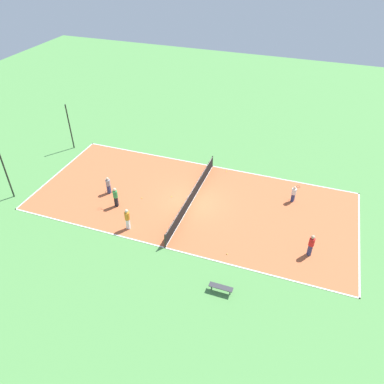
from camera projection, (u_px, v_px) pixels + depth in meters
ground_plane at (192, 201)px, 29.07m from camera, size 80.00×80.00×0.00m
court_surface at (192, 201)px, 29.06m from camera, size 10.90×24.58×0.02m
tennis_net at (192, 195)px, 28.73m from camera, size 10.70×0.10×1.08m
bench at (221, 287)px, 21.81m from camera, size 0.36×1.43×0.45m
player_coach_red at (311, 244)px, 23.88m from camera, size 0.48×0.48×1.67m
player_far_white at (294, 193)px, 28.60m from camera, size 0.99×0.67×1.38m
player_center_orange at (127, 218)px, 25.93m from camera, size 0.38×0.38×1.70m
player_baseline_gray at (108, 184)px, 29.44m from camera, size 0.38×0.38×1.47m
player_far_green at (115, 196)px, 28.01m from camera, size 0.51×0.98×1.66m
tennis_ball_far_baseline at (226, 171)px, 32.39m from camera, size 0.07×0.07×0.07m
tennis_ball_right_alley at (142, 198)px, 29.31m from camera, size 0.07×0.07×0.07m
tennis_ball_midcourt at (227, 254)px, 24.43m from camera, size 0.07×0.07×0.07m
tennis_ball_near_net at (172, 197)px, 29.47m from camera, size 0.07×0.07×0.07m
fence_post_back_left at (6, 173)px, 28.28m from camera, size 0.12×0.12×4.39m
fence_post_back_right at (70, 127)px, 34.56m from camera, size 0.12×0.12×4.39m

